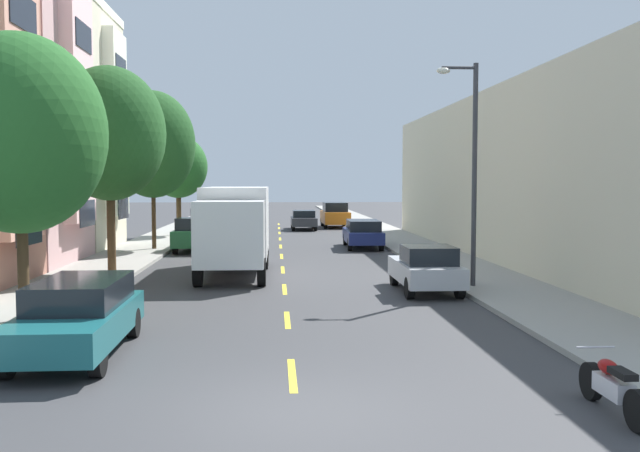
% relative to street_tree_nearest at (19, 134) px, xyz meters
% --- Properties ---
extents(ground_plane, '(160.00, 160.00, 0.00)m').
position_rel_street_tree_nearest_xyz_m(ground_plane, '(6.40, 23.26, -4.64)').
color(ground_plane, '#38383A').
extents(sidewalk_left, '(3.20, 120.00, 0.14)m').
position_rel_street_tree_nearest_xyz_m(sidewalk_left, '(-0.70, 21.26, -4.57)').
color(sidewalk_left, '#99968E').
rests_on(sidewalk_left, ground_plane).
extents(sidewalk_right, '(3.20, 120.00, 0.14)m').
position_rel_street_tree_nearest_xyz_m(sidewalk_right, '(13.50, 21.26, -4.57)').
color(sidewalk_right, '#99968E').
rests_on(sidewalk_right, ground_plane).
extents(lane_centerline_dashes, '(0.14, 47.20, 0.01)m').
position_rel_street_tree_nearest_xyz_m(lane_centerline_dashes, '(6.40, 17.76, -4.64)').
color(lane_centerline_dashes, yellow).
rests_on(lane_centerline_dashes, ground_plane).
extents(apartment_block_opposite, '(10.00, 36.00, 7.46)m').
position_rel_street_tree_nearest_xyz_m(apartment_block_opposite, '(20.10, 13.26, -0.91)').
color(apartment_block_opposite, beige).
rests_on(apartment_block_opposite, ground_plane).
extents(street_tree_nearest, '(4.10, 4.10, 6.91)m').
position_rel_street_tree_nearest_xyz_m(street_tree_nearest, '(0.00, 0.00, 0.00)').
color(street_tree_nearest, '#47331E').
rests_on(street_tree_nearest, sidewalk_left).
extents(street_tree_second, '(4.12, 4.12, 7.63)m').
position_rel_street_tree_nearest_xyz_m(street_tree_second, '(0.00, 9.04, 0.63)').
color(street_tree_second, '#47331E').
rests_on(street_tree_second, sidewalk_left).
extents(street_tree_third, '(4.24, 4.24, 7.92)m').
position_rel_street_tree_nearest_xyz_m(street_tree_third, '(0.00, 18.08, 0.73)').
color(street_tree_third, '#47331E').
rests_on(street_tree_third, sidewalk_left).
extents(street_tree_farthest, '(3.68, 3.68, 6.30)m').
position_rel_street_tree_nearest_xyz_m(street_tree_farthest, '(0.00, 27.12, -0.19)').
color(street_tree_farthest, '#47331E').
rests_on(street_tree_farthest, sidewalk_left).
extents(street_lamp, '(1.35, 0.28, 7.13)m').
position_rel_street_tree_nearest_xyz_m(street_lamp, '(12.35, 4.77, -0.39)').
color(street_lamp, '#38383D').
rests_on(street_lamp, sidewalk_right).
extents(delivery_box_truck, '(2.44, 7.73, 3.29)m').
position_rel_street_tree_nearest_xyz_m(delivery_box_truck, '(4.60, 9.15, -2.76)').
color(delivery_box_truck, white).
rests_on(delivery_box_truck, ground_plane).
extents(parked_suv_champagne, '(2.01, 4.82, 1.93)m').
position_rel_street_tree_nearest_xyz_m(parked_suv_champagne, '(1.98, 25.45, -3.66)').
color(parked_suv_champagne, tan).
rests_on(parked_suv_champagne, ground_plane).
extents(parked_wagon_teal, '(1.85, 4.71, 1.50)m').
position_rel_street_tree_nearest_xyz_m(parked_wagon_teal, '(2.12, -2.95, -3.84)').
color(parked_wagon_teal, '#195B60').
rests_on(parked_wagon_teal, ground_plane).
extents(parked_pickup_forest, '(2.07, 5.33, 1.73)m').
position_rel_street_tree_nearest_xyz_m(parked_pickup_forest, '(2.16, 18.28, -3.81)').
color(parked_pickup_forest, '#194C28').
rests_on(parked_pickup_forest, ground_plane).
extents(parked_wagon_navy, '(1.96, 4.75, 1.50)m').
position_rel_street_tree_nearest_xyz_m(parked_wagon_navy, '(10.74, 19.08, -3.84)').
color(parked_wagon_navy, navy).
rests_on(parked_wagon_navy, ground_plane).
extents(parked_hatchback_silver, '(1.76, 4.01, 1.50)m').
position_rel_street_tree_nearest_xyz_m(parked_hatchback_silver, '(10.87, 4.40, -3.89)').
color(parked_hatchback_silver, '#B2B5BA').
rests_on(parked_hatchback_silver, ground_plane).
extents(parked_suv_orange, '(2.00, 4.82, 1.93)m').
position_rel_street_tree_nearest_xyz_m(parked_suv_orange, '(10.73, 35.92, -3.66)').
color(parked_suv_orange, orange).
rests_on(parked_suv_orange, ground_plane).
extents(moving_charcoal_sedan, '(1.80, 4.50, 1.43)m').
position_rel_street_tree_nearest_xyz_m(moving_charcoal_sedan, '(8.20, 33.50, -3.89)').
color(moving_charcoal_sedan, '#333338').
rests_on(moving_charcoal_sedan, ground_plane).
extents(parked_motorcycle, '(0.62, 2.05, 0.90)m').
position_rel_street_tree_nearest_xyz_m(parked_motorcycle, '(11.15, -7.18, -4.23)').
color(parked_motorcycle, black).
rests_on(parked_motorcycle, ground_plane).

